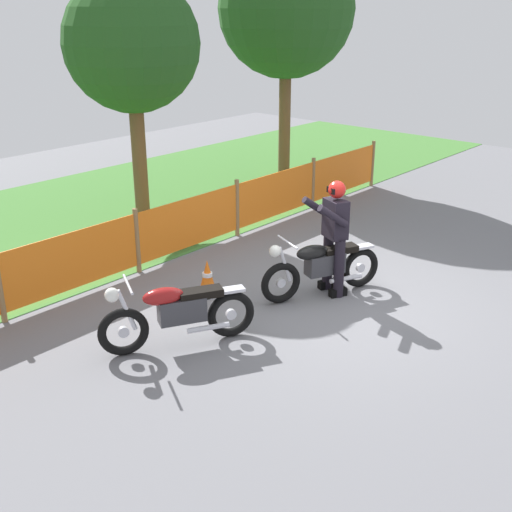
# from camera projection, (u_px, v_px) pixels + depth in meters

# --- Properties ---
(ground) EXTENTS (24.00, 24.00, 0.02)m
(ground) POSITION_uv_depth(u_px,v_px,m) (330.00, 301.00, 9.27)
(ground) COLOR slate
(grass_verge) EXTENTS (24.00, 6.09, 0.01)m
(grass_verge) POSITION_uv_depth(u_px,v_px,m) (87.00, 216.00, 12.91)
(grass_verge) COLOR #427A33
(grass_verge) RESTS_ON ground
(barrier_fence) EXTENTS (11.54, 0.08, 1.05)m
(barrier_fence) POSITION_uv_depth(u_px,v_px,m) (191.00, 222.00, 10.84)
(barrier_fence) COLOR olive
(barrier_fence) RESTS_ON ground
(tree_near_left) EXTENTS (2.49, 2.49, 4.55)m
(tree_near_left) POSITION_uv_depth(u_px,v_px,m) (132.00, 45.00, 11.63)
(tree_near_left) COLOR brown
(tree_near_left) RESTS_ON ground
(tree_near_right) EXTENTS (3.09, 3.09, 5.41)m
(tree_near_right) POSITION_uv_depth(u_px,v_px,m) (286.00, 9.00, 14.42)
(tree_near_right) COLOR brown
(tree_near_right) RESTS_ON ground
(motorcycle_lead) EXTENTS (1.79, 1.06, 0.94)m
(motorcycle_lead) POSITION_uv_depth(u_px,v_px,m) (177.00, 313.00, 7.88)
(motorcycle_lead) COLOR black
(motorcycle_lead) RESTS_ON ground
(motorcycle_trailing) EXTENTS (1.82, 0.94, 0.92)m
(motorcycle_trailing) POSITION_uv_depth(u_px,v_px,m) (321.00, 266.00, 9.29)
(motorcycle_trailing) COLOR black
(motorcycle_trailing) RESTS_ON ground
(rider_trailing) EXTENTS (0.70, 0.69, 1.69)m
(rider_trailing) POSITION_uv_depth(u_px,v_px,m) (334.00, 234.00, 9.19)
(rider_trailing) COLOR black
(rider_trailing) RESTS_ON ground
(traffic_cone) EXTENTS (0.32, 0.32, 0.53)m
(traffic_cone) POSITION_uv_depth(u_px,v_px,m) (207.00, 277.00, 9.38)
(traffic_cone) COLOR black
(traffic_cone) RESTS_ON ground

